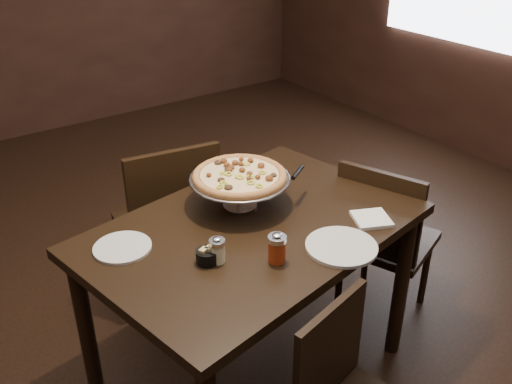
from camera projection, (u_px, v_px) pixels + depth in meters
room at (238, 79)px, 2.09m from camera, size 6.04×7.04×2.84m
dining_table at (253, 248)px, 2.34m from camera, size 1.46×1.11×0.83m
pizza_stand at (240, 176)px, 2.35m from camera, size 0.42×0.42×0.17m
parmesan_shaker at (217, 250)px, 2.04m from camera, size 0.06×0.06×0.10m
pepper_flake_shaker at (277, 248)px, 2.04m from camera, size 0.07×0.07×0.12m
packet_caddy at (207, 256)px, 2.05m from camera, size 0.08×0.08×0.06m
napkin_stack at (371, 219)px, 2.31m from camera, size 0.19×0.19×0.02m
plate_left at (122, 247)px, 2.14m from camera, size 0.22×0.22×0.01m
plate_near at (341, 247)px, 2.14m from camera, size 0.27×0.27×0.01m
serving_spatula at (298, 173)px, 2.39m from camera, size 0.16×0.16×0.02m
chair_far at (170, 222)px, 2.87m from camera, size 0.52×0.52×0.98m
chair_side at (383, 237)px, 2.82m from camera, size 0.54×0.54×0.90m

